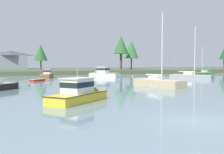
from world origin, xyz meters
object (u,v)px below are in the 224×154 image
object	(u,v)px
cruiser_yellow	(82,95)
mooring_buoy_white	(186,75)
dinghy_red	(37,80)
mooring_buoy_green	(29,86)
sailboat_green	(203,74)
cruiser_wood	(48,76)
sailboat_sand	(158,85)
mooring_buoy_yellow	(133,76)
sailboat_grey	(191,77)
cruiser_white	(102,75)

from	to	relation	value
cruiser_yellow	mooring_buoy_white	xyz separation A→B (m)	(37.28, 37.20, -0.44)
dinghy_red	mooring_buoy_green	bearing A→B (deg)	-99.72
sailboat_green	cruiser_wood	bearing A→B (deg)	-178.82
sailboat_sand	cruiser_yellow	xyz separation A→B (m)	(-13.47, -10.28, 0.25)
sailboat_green	mooring_buoy_yellow	size ratio (longest dim) A/B	21.15
sailboat_grey	sailboat_sand	distance (m)	22.26
sailboat_grey	sailboat_sand	size ratio (longest dim) A/B	1.07
dinghy_red	mooring_buoy_white	xyz separation A→B (m)	(39.67, 9.45, -0.08)
cruiser_white	sailboat_grey	xyz separation A→B (m)	(16.79, -12.20, -0.30)
cruiser_yellow	mooring_buoy_yellow	size ratio (longest dim) A/B	16.70
dinghy_red	sailboat_grey	bearing A→B (deg)	-4.50
dinghy_red	mooring_buoy_white	bearing A→B (deg)	13.40
sailboat_grey	cruiser_yellow	distance (m)	39.18
mooring_buoy_yellow	sailboat_grey	bearing A→B (deg)	-57.35
sailboat_green	cruiser_yellow	bearing A→B (deg)	-138.44
dinghy_red	cruiser_white	bearing A→B (deg)	31.76
sailboat_grey	mooring_buoy_white	size ratio (longest dim) A/B	29.00
dinghy_red	mooring_buoy_yellow	size ratio (longest dim) A/B	7.76
cruiser_yellow	mooring_buoy_white	distance (m)	52.67
cruiser_white	sailboat_sand	world-z (taller)	sailboat_sand
dinghy_red	mooring_buoy_yellow	distance (m)	26.24
cruiser_yellow	mooring_buoy_green	world-z (taller)	cruiser_yellow
cruiser_wood	sailboat_sand	xyz separation A→B (m)	(12.90, -28.76, -0.20)
cruiser_white	sailboat_grey	size ratio (longest dim) A/B	0.68
cruiser_wood	sailboat_green	distance (m)	44.52
sailboat_green	sailboat_grey	distance (m)	21.10
cruiser_white	cruiser_yellow	bearing A→B (deg)	-109.43
sailboat_grey	sailboat_sand	xyz separation A→B (m)	(-16.52, -14.92, -0.00)
cruiser_wood	mooring_buoy_yellow	size ratio (longest dim) A/B	17.12
sailboat_green	sailboat_sand	xyz separation A→B (m)	(-31.60, -29.68, 0.05)
cruiser_white	sailboat_grey	distance (m)	20.76
mooring_buoy_white	cruiser_wood	bearing A→B (deg)	177.12
sailboat_green	sailboat_sand	size ratio (longest dim) A/B	0.77
sailboat_green	cruiser_white	bearing A→B (deg)	-175.41
sailboat_grey	cruiser_yellow	xyz separation A→B (m)	(-29.99, -25.21, 0.25)
sailboat_sand	mooring_buoy_yellow	size ratio (longest dim) A/B	27.43
dinghy_red	cruiser_wood	xyz separation A→B (m)	(2.96, 11.29, 0.32)
sailboat_green	mooring_buoy_white	world-z (taller)	sailboat_green
sailboat_grey	mooring_buoy_yellow	size ratio (longest dim) A/B	29.29
mooring_buoy_white	mooring_buoy_yellow	xyz separation A→B (m)	(-15.56, 0.91, -0.00)
sailboat_grey	mooring_buoy_white	distance (m)	14.04
cruiser_white	cruiser_wood	xyz separation A→B (m)	(-12.63, 1.64, -0.10)
sailboat_sand	mooring_buoy_yellow	bearing A→B (deg)	73.49
dinghy_red	sailboat_sand	distance (m)	23.60
cruiser_yellow	mooring_buoy_green	size ratio (longest dim) A/B	16.01
cruiser_wood	mooring_buoy_white	size ratio (longest dim) A/B	16.95
dinghy_red	sailboat_green	xyz separation A→B (m)	(47.46, 12.21, 0.06)
dinghy_red	mooring_buoy_yellow	world-z (taller)	dinghy_red
dinghy_red	mooring_buoy_white	distance (m)	40.78
cruiser_wood	mooring_buoy_green	bearing A→B (deg)	-102.32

